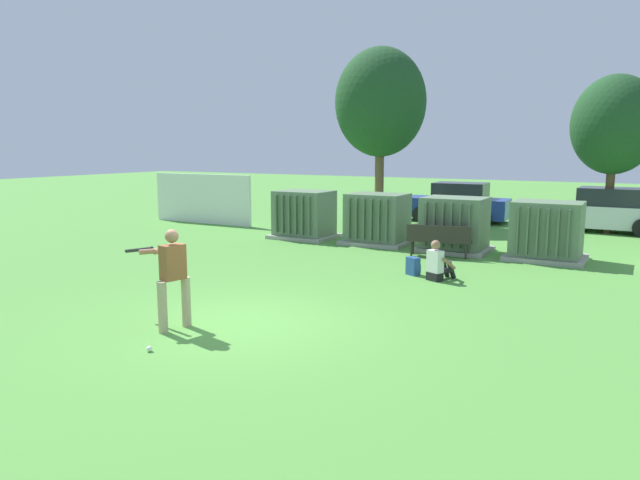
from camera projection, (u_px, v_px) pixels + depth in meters
The scene contains 15 objects.
ground_plane at pixel (239, 324), 10.44m from camera, with size 96.00×96.00×0.00m, color #51933D.
fence_panel at pixel (202, 199), 24.01m from camera, with size 4.80×0.12×2.00m, color white.
transformer_west at pixel (304, 215), 20.14m from camera, with size 2.10×1.70×1.62m.
transformer_mid_west at pixel (377, 220), 18.92m from camera, with size 2.10×1.70×1.62m.
transformer_mid_east at pixel (454, 225), 17.57m from camera, with size 2.10×1.70×1.62m.
transformer_east at pixel (547, 232), 16.25m from camera, with size 2.10×1.70×1.62m.
park_bench at pixel (439, 238), 16.67m from camera, with size 1.84×0.70×0.92m.
batter at pixel (171, 273), 10.03m from camera, with size 1.61×0.76×1.74m.
sports_ball at pixel (149, 349), 9.03m from camera, with size 0.09×0.09×0.09m, color white.
seated_spectator at pixel (438, 264), 13.83m from camera, with size 0.66×0.79×0.96m.
backpack at pixel (413, 266), 14.40m from camera, with size 0.38×0.36×0.44m.
tree_left at pixel (380, 103), 23.95m from camera, with size 3.71×3.71×7.09m.
tree_center_left at pixel (615, 125), 20.73m from camera, with size 2.94×2.94×5.61m.
parked_car_leftmost at pixel (457, 203), 24.61m from camera, with size 4.28×2.08×1.62m.
parked_car_left_of_center at pixel (605, 211), 21.65m from camera, with size 4.25×2.01×1.62m.
Camera 1 is at (6.16, -8.10, 3.12)m, focal length 33.08 mm.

